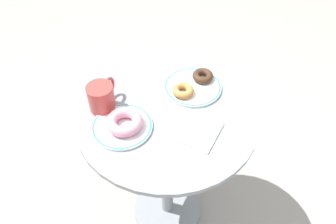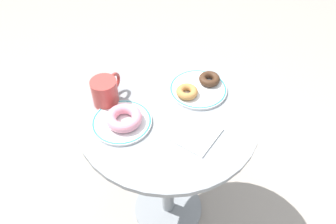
# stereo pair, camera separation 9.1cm
# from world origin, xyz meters

# --- Properties ---
(ground_plane) EXTENTS (7.00, 7.00, 0.02)m
(ground_plane) POSITION_xyz_m (0.00, 0.00, -0.01)
(ground_plane) COLOR #9E9389
(cafe_table) EXTENTS (0.63, 0.63, 0.70)m
(cafe_table) POSITION_xyz_m (0.00, 0.00, 0.48)
(cafe_table) COLOR gray
(cafe_table) RESTS_ON ground
(plate_left) EXTENTS (0.20, 0.20, 0.01)m
(plate_left) POSITION_xyz_m (-0.15, 0.04, 0.71)
(plate_left) COLOR white
(plate_left) RESTS_ON cafe_table
(plate_right) EXTENTS (0.21, 0.21, 0.01)m
(plate_right) POSITION_xyz_m (0.15, 0.04, 0.71)
(plate_right) COLOR white
(plate_right) RESTS_ON cafe_table
(donut_pink_frosted) EXTENTS (0.17, 0.17, 0.04)m
(donut_pink_frosted) POSITION_xyz_m (-0.15, 0.04, 0.73)
(donut_pink_frosted) COLOR pink
(donut_pink_frosted) RESTS_ON plate_left
(donut_chocolate) EXTENTS (0.11, 0.11, 0.03)m
(donut_chocolate) POSITION_xyz_m (0.21, 0.04, 0.73)
(donut_chocolate) COLOR #422819
(donut_chocolate) RESTS_ON plate_right
(donut_old_fashioned) EXTENTS (0.10, 0.10, 0.03)m
(donut_old_fashioned) POSITION_xyz_m (0.10, 0.03, 0.73)
(donut_old_fashioned) COLOR #BC7F42
(donut_old_fashioned) RESTS_ON plate_right
(paper_napkin) EXTENTS (0.18, 0.17, 0.01)m
(paper_napkin) POSITION_xyz_m (0.02, -0.13, 0.71)
(paper_napkin) COLOR white
(paper_napkin) RESTS_ON cafe_table
(coffee_mug) EXTENTS (0.13, 0.09, 0.10)m
(coffee_mug) POSITION_xyz_m (-0.15, 0.16, 0.75)
(coffee_mug) COLOR #B73D38
(coffee_mug) RESTS_ON cafe_table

